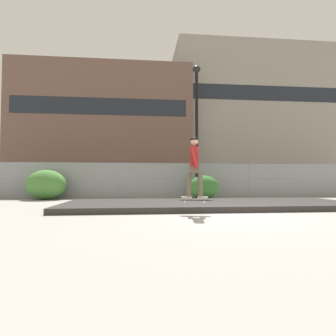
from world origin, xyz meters
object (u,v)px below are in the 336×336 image
Objects in this scene: street_lamp at (197,116)px; parked_car_near at (104,181)px; shrub_left at (46,185)px; skater at (194,164)px; skateboard at (195,200)px; shrub_center at (204,187)px.

street_lamp is 1.57× the size of parked_car_near.
shrub_left is at bearing -176.73° from street_lamp.
shrub_left is at bearing 133.15° from skater.
street_lamp reaches higher than parked_car_near.
parked_car_near reaches higher than shrub_left.
skateboard is 8.05m from street_lamp.
skateboard is at bearing -102.30° from street_lamp.
shrub_center reaches higher than skateboard.
street_lamp is at bearing 77.70° from skater.
skateboard is at bearing -46.85° from shrub_left.
shrub_center is at bearing -2.25° from shrub_left.
shrub_left is at bearing 177.75° from shrub_center.
shrub_center is at bearing -74.63° from street_lamp.
skater is 0.24× the size of street_lamp.
parked_car_near reaches higher than shrub_center.
skateboard is 0.54× the size of shrub_center.
shrub_left is (-6.02, 6.42, 0.31)m from skateboard.
skateboard is 8.80m from shrub_left.
skateboard is 0.12× the size of street_lamp.
shrub_left is (-6.02, 6.42, -0.67)m from skater.
parked_car_near is 7.28m from shrub_center.
parked_car_near is at bearing 109.55° from skateboard.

